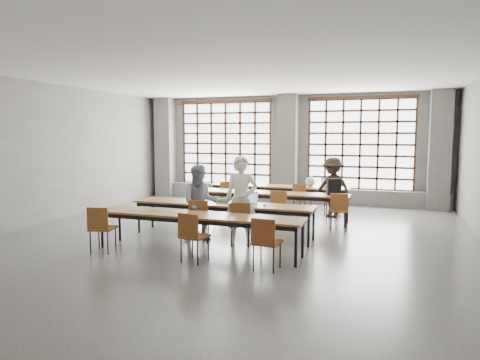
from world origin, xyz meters
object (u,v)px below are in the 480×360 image
object	(u,v)px
laptop_front	(249,201)
mouse	(265,205)
laptop_back	(327,185)
chair_front_left	(199,216)
student_male	(241,200)
desk_row_d	(198,218)
chair_mid_centre	(279,204)
chair_mid_right	(339,207)
green_box	(222,200)
chair_near_mid	(192,232)
student_female	(200,203)
desk_row_a	(279,188)
desk_row_c	(223,206)
chair_front_right	(240,219)
chair_mid_left	(203,200)
chair_back_mid	(301,196)
plastic_bag	(310,182)
chair_back_left	(227,193)
chair_near_right	(266,238)
phone	(229,204)
backpack	(334,187)
desk_row_b	(270,195)
red_pouch	(103,226)
chair_back_right	(333,198)

from	to	relation	value
laptop_front	mouse	bearing A→B (deg)	-18.16
mouse	laptop_back	bearing A→B (deg)	78.17
chair_front_left	student_male	distance (m)	0.95
laptop_back	mouse	size ratio (longest dim) A/B	3.96
desk_row_d	chair_mid_centre	size ratio (longest dim) A/B	4.55
chair_mid_right	green_box	world-z (taller)	chair_mid_right
chair_near_mid	student_female	xyz separation A→B (m)	(-0.52, 1.48, 0.26)
desk_row_a	desk_row_c	bearing A→B (deg)	-95.84
chair_mid_right	chair_front_right	size ratio (longest dim) A/B	1.00
chair_mid_right	chair_front_left	distance (m)	3.30
mouse	chair_mid_left	bearing A→B (deg)	144.92
chair_back_mid	laptop_back	size ratio (longest dim) A/B	2.27
chair_mid_right	student_male	xyz separation A→B (m)	(-1.71, -1.93, 0.36)
student_male	plastic_bag	world-z (taller)	student_male
chair_back_left	chair_near_right	size ratio (longest dim) A/B	1.00
phone	mouse	bearing A→B (deg)	5.93
chair_mid_left	chair_front_right	size ratio (longest dim) A/B	1.00
desk_row_d	green_box	bearing A→B (deg)	93.33
chair_mid_centre	chair_front_right	xyz separation A→B (m)	(-0.28, -2.06, 0.00)
mouse	chair_front_right	bearing A→B (deg)	-118.44
chair_front_right	backpack	world-z (taller)	backpack
desk_row_b	chair_near_mid	world-z (taller)	chair_near_mid
chair_mid_left	student_female	xyz separation A→B (m)	(0.82, -1.93, 0.26)
phone	desk_row_a	bearing A→B (deg)	87.14
chair_near_mid	plastic_bag	bearing A→B (deg)	79.42
chair_mid_centre	chair_near_right	world-z (taller)	same
desk_row_a	red_pouch	size ratio (longest dim) A/B	20.00
green_box	chair_front_left	bearing A→B (deg)	-107.75
desk_row_b	student_female	distance (m)	2.69
chair_mid_left	laptop_front	xyz separation A→B (m)	(1.67, -1.32, 0.25)
chair_front_right	desk_row_a	bearing A→B (deg)	93.57
chair_back_left	chair_front_left	distance (m)	3.61
green_box	desk_row_a	bearing A→B (deg)	83.20
desk_row_a	chair_front_left	world-z (taller)	chair_front_left
desk_row_d	student_male	size ratio (longest dim) A/B	2.24
desk_row_c	chair_near_mid	size ratio (longest dim) A/B	4.55
desk_row_a	chair_mid_left	size ratio (longest dim) A/B	4.55
mouse	backpack	world-z (taller)	backpack
desk_row_b	chair_back_mid	bearing A→B (deg)	53.07
green_box	desk_row_d	bearing A→B (deg)	-86.67
chair_near_mid	backpack	bearing A→B (deg)	65.35
student_male	green_box	distance (m)	0.88
desk_row_b	chair_near_mid	bearing A→B (deg)	-93.95
laptop_back	red_pouch	xyz separation A→B (m)	(-3.38, -5.55, -0.29)
chair_back_right	plastic_bag	xyz separation A→B (m)	(-0.72, 0.68, 0.34)
chair_mid_right	chair_near_mid	bearing A→B (deg)	-121.44
mouse	chair_front_left	bearing A→B (deg)	-153.71
phone	plastic_bag	size ratio (longest dim) A/B	0.45
desk_row_a	chair_mid_left	bearing A→B (deg)	-125.21
chair_front_left	chair_front_right	size ratio (longest dim) A/B	1.00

